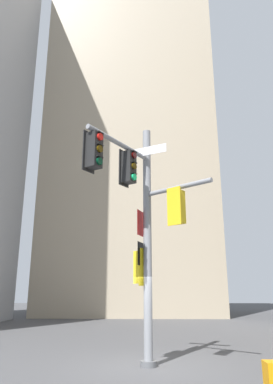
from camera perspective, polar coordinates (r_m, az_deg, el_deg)
name	(u,v)px	position (r m, az deg, el deg)	size (l,w,h in m)	color
ground	(148,367)	(11.22, 1.95, -26.39)	(120.00, 120.00, 0.00)	#474749
building_mid_block	(132,132)	(41.73, -0.67, 9.73)	(16.18, 16.18, 40.12)	tan
signal_pole_assembly	(142,217)	(10.75, 0.91, -4.07)	(3.58, 3.02, 7.33)	gray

